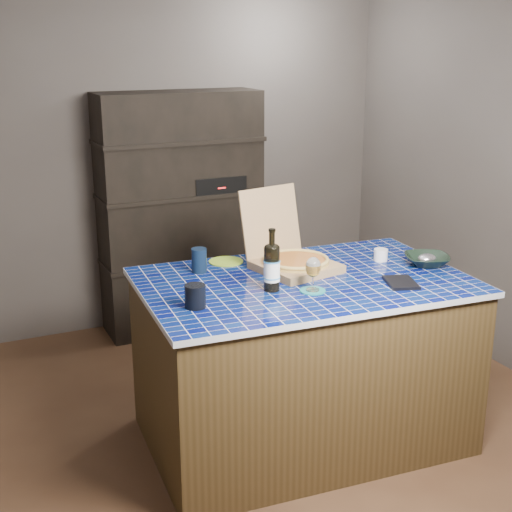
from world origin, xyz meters
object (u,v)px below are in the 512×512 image
pizza_box (293,259)px  wine_glass (313,268)px  kitchen_island (303,360)px  bowl (427,260)px  dvd_case (401,282)px  mead_bottle (272,266)px

pizza_box → wine_glass: size_ratio=3.09×
kitchen_island → bowl: (0.74, -0.08, 0.50)m
kitchen_island → dvd_case: bearing=-29.8°
mead_bottle → dvd_case: size_ratio=1.58×
mead_bottle → wine_glass: 0.21m
mead_bottle → kitchen_island: bearing=19.4°
mead_bottle → pizza_box: bearing=44.8°
pizza_box → wine_glass: 0.37m
pizza_box → wine_glass: pizza_box is taller
mead_bottle → dvd_case: (0.65, -0.20, -0.12)m
kitchen_island → mead_bottle: 0.65m
wine_glass → dvd_case: wine_glass is taller
pizza_box → mead_bottle: size_ratio=1.67×
pizza_box → kitchen_island: bearing=-109.2°
wine_glass → bowl: 0.80m
kitchen_island → dvd_case: size_ratio=8.73×
pizza_box → dvd_case: size_ratio=2.63×
mead_bottle → bowl: (0.97, 0.01, -0.10)m
wine_glass → bowl: bearing=7.6°
wine_glass → pizza_box: bearing=77.9°
kitchen_island → wine_glass: (-0.05, -0.18, 0.59)m
kitchen_island → dvd_case: dvd_case is taller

